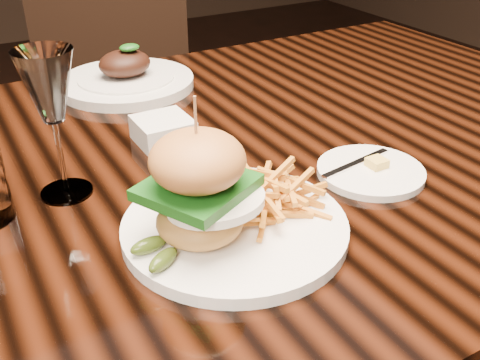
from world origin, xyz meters
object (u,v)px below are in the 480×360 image
dining_table (177,208)px  chair_far (117,86)px  wine_glass (49,92)px  far_dish (126,79)px  burger_plate (228,203)px

dining_table → chair_far: chair_far is taller
wine_glass → chair_far: size_ratio=0.20×
dining_table → far_dish: (0.05, 0.32, 0.09)m
burger_plate → chair_far: 1.13m
wine_glass → burger_plate: bearing=-53.8°
wine_glass → chair_far: chair_far is taller
far_dish → wine_glass: bearing=-121.3°
burger_plate → wine_glass: bearing=111.8°
wine_glass → chair_far: 1.02m
dining_table → far_dish: size_ratio=6.46×
burger_plate → wine_glass: wine_glass is taller
burger_plate → chair_far: (0.21, 1.08, -0.26)m
dining_table → burger_plate: (-0.02, -0.19, 0.12)m
burger_plate → chair_far: chair_far is taller
wine_glass → far_dish: bearing=58.7°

